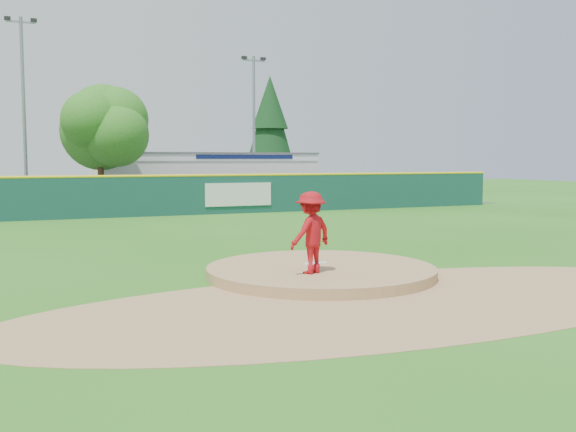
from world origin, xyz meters
name	(u,v)px	position (x,y,z in m)	size (l,w,h in m)	color
ground	(321,276)	(0.00, 0.00, 0.00)	(120.00, 120.00, 0.00)	#286B19
pitchers_mound	(321,276)	(0.00, 0.00, 0.00)	(5.50, 5.50, 0.50)	#9E774C
pitching_rubber	(315,263)	(0.00, 0.30, 0.27)	(0.60, 0.15, 0.04)	white
infield_dirt_arc	(388,301)	(0.00, -3.00, 0.01)	(15.40, 15.40, 0.01)	#9E774C
parking_lot	(131,204)	(0.00, 27.00, 0.01)	(44.00, 16.00, 0.02)	#38383A
pitcher	(311,233)	(-0.63, -0.76, 1.17)	(1.19, 0.68, 1.84)	#A90E15
van	(197,192)	(3.67, 24.78, 0.81)	(2.63, 5.71, 1.59)	white
pool_building_grp	(202,175)	(6.00, 31.99, 1.66)	(15.20, 8.20, 3.31)	silver
fence_banners	(86,198)	(-3.56, 17.92, 1.00)	(18.82, 0.04, 1.20)	#5C170D
outfield_fence	(161,194)	(0.00, 18.00, 1.09)	(40.00, 0.14, 2.07)	#14423A
deciduous_tree	(100,129)	(-2.00, 25.00, 4.55)	(5.60, 5.60, 7.36)	#382314
conifer_tree	(270,126)	(13.00, 36.00, 5.54)	(4.40, 4.40, 9.50)	#382314
light_pole_left	(24,104)	(-6.00, 27.00, 6.05)	(1.75, 0.25, 11.00)	gray
light_pole_right	(254,121)	(9.00, 29.00, 5.54)	(1.75, 0.25, 10.00)	gray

